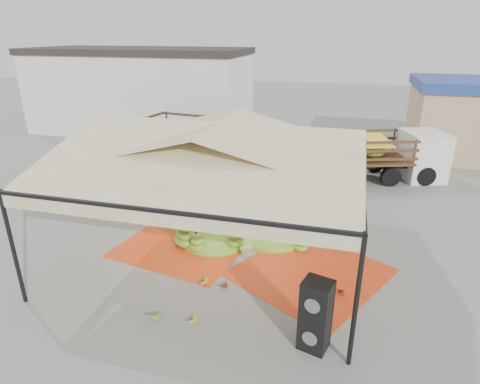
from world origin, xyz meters
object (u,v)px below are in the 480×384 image
(truck_right, at_px, (379,151))
(truck_left, at_px, (214,138))
(banana_heap, at_px, (233,215))
(speaker_stack, at_px, (316,315))
(vendor, at_px, (265,171))

(truck_right, bearing_deg, truck_left, 162.07)
(banana_heap, relative_size, speaker_stack, 3.23)
(banana_heap, distance_m, vendor, 4.30)
(speaker_stack, height_order, truck_left, truck_left)
(vendor, height_order, truck_left, truck_left)
(truck_left, height_order, truck_right, truck_left)
(speaker_stack, height_order, truck_right, truck_right)
(speaker_stack, bearing_deg, truck_right, 97.06)
(vendor, height_order, truck_right, truck_right)
(banana_heap, relative_size, truck_left, 0.75)
(banana_heap, xyz_separation_m, truck_right, (4.99, 6.76, 0.76))
(speaker_stack, distance_m, truck_right, 11.73)
(vendor, xyz_separation_m, truck_left, (-3.13, 2.41, 0.67))
(speaker_stack, distance_m, vendor, 9.57)
(vendor, distance_m, truck_left, 4.00)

